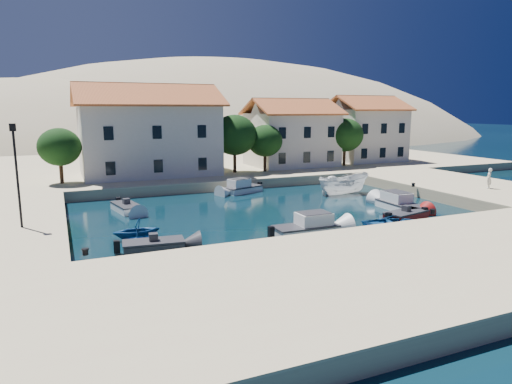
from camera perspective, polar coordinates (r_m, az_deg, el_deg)
ground at (r=28.08m, az=10.44°, el=-6.50°), size 400.00×400.00×0.00m
quay_south at (r=23.46m, az=18.77°, el=-9.01°), size 52.00×12.00×1.00m
quay_east at (r=48.67m, az=24.07°, el=0.50°), size 11.00×20.00×1.00m
quay_north at (r=63.06m, az=-7.58°, el=3.37°), size 80.00×36.00×1.00m
hills at (r=153.42m, az=-9.56°, el=-1.64°), size 254.00×176.00×99.00m
building_left at (r=51.08m, az=-13.29°, el=7.69°), size 14.70×9.45×9.70m
building_mid at (r=58.05m, az=4.44°, el=7.51°), size 10.50×8.40×8.30m
building_right at (r=65.33m, az=13.45°, el=7.79°), size 9.45×8.40×8.80m
trees at (r=51.67m, az=-1.10°, el=6.77°), size 37.30×5.30×6.45m
lamppost at (r=30.47m, az=-27.79°, el=2.93°), size 0.35×0.25×6.22m
bollards at (r=32.42m, az=10.81°, el=-2.14°), size 29.36×9.56×0.30m
motorboat_grey_sw at (r=27.01m, az=-12.66°, el=-6.61°), size 3.61×1.92×1.25m
cabin_cruiser_south at (r=29.84m, az=6.24°, el=-4.44°), size 4.25×1.87×1.60m
rowboat_south at (r=32.76m, az=17.25°, el=-4.37°), size 5.40×4.47×0.97m
motorboat_red_se at (r=35.53m, az=18.24°, el=-2.80°), size 3.83×2.38×1.25m
cabin_cruiser_east at (r=38.51m, az=17.70°, el=-1.51°), size 2.01×4.62×1.60m
boat_east at (r=44.58m, az=10.88°, el=-0.26°), size 5.63×2.27×2.15m
motorboat_white_ne at (r=47.58m, az=9.83°, el=0.81°), size 2.63×3.40×1.25m
rowboat_west at (r=29.67m, az=-14.66°, el=-5.75°), size 2.85×2.46×1.50m
motorboat_white_west at (r=37.79m, az=-15.88°, el=-1.91°), size 2.19×3.76×1.25m
cabin_cruiser_north at (r=44.55m, az=-1.60°, el=0.54°), size 4.16×2.82×1.60m
pedestrian at (r=45.97m, az=27.10°, el=1.53°), size 0.80×0.73×1.84m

